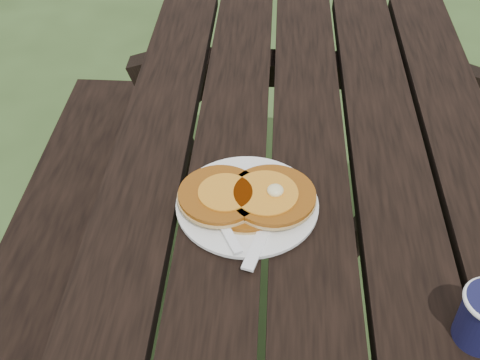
{
  "coord_description": "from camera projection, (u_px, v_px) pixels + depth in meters",
  "views": [
    {
      "loc": [
        -0.08,
        -0.66,
        1.48
      ],
      "look_at": [
        -0.12,
        0.08,
        0.8
      ],
      "focal_mm": 45.0,
      "sensor_mm": 36.0,
      "label": 1
    }
  ],
  "objects": [
    {
      "name": "fork",
      "position": [
        226.0,
        229.0,
        0.97
      ],
      "size": [
        0.1,
        0.16,
        0.01
      ],
      "primitive_type": null,
      "rotation": [
        0.0,
        0.0,
        0.46
      ],
      "color": "white",
      "rests_on": "plate"
    },
    {
      "name": "knife",
      "position": [
        265.0,
        229.0,
        0.98
      ],
      "size": [
        0.07,
        0.18,
        0.0
      ],
      "primitive_type": "cube",
      "rotation": [
        0.0,
        0.0,
        -0.28
      ],
      "color": "white",
      "rests_on": "plate"
    },
    {
      "name": "pancake_stack",
      "position": [
        248.0,
        197.0,
        1.01
      ],
      "size": [
        0.23,
        0.15,
        0.04
      ],
      "rotation": [
        0.0,
        0.0,
        0.32
      ],
      "color": "#924D10",
      "rests_on": "plate"
    },
    {
      "name": "plate",
      "position": [
        247.0,
        205.0,
        1.03
      ],
      "size": [
        0.3,
        0.3,
        0.01
      ],
      "primitive_type": "cylinder",
      "rotation": [
        0.0,
        0.0,
        -0.36
      ],
      "color": "white",
      "rests_on": "picnic_table"
    }
  ]
}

